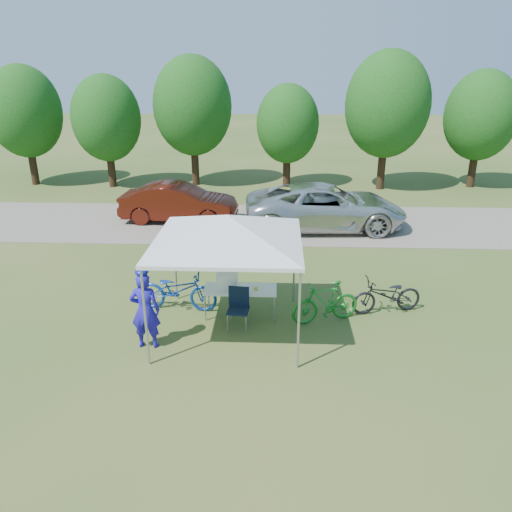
{
  "coord_description": "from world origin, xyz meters",
  "views": [
    {
      "loc": [
        1.03,
        -10.04,
        5.74
      ],
      "look_at": [
        0.52,
        2.0,
        1.02
      ],
      "focal_mm": 35.0,
      "sensor_mm": 36.0,
      "label": 1
    }
  ],
  "objects_px": {
    "folding_table": "(240,290)",
    "cyclist": "(145,311)",
    "folding_chair": "(239,304)",
    "bike_blue": "(177,290)",
    "bike_green": "(325,302)",
    "minivan": "(325,207)",
    "cooler": "(227,281)",
    "bike_dark": "(387,295)",
    "sedan": "(179,203)"
  },
  "relations": [
    {
      "from": "bike_dark",
      "to": "minivan",
      "type": "bearing_deg",
      "value": 174.42
    },
    {
      "from": "bike_dark",
      "to": "minivan",
      "type": "height_order",
      "value": "minivan"
    },
    {
      "from": "bike_green",
      "to": "folding_chair",
      "type": "bearing_deg",
      "value": -101.46
    },
    {
      "from": "bike_green",
      "to": "bike_dark",
      "type": "relative_size",
      "value": 0.95
    },
    {
      "from": "bike_blue",
      "to": "sedan",
      "type": "relative_size",
      "value": 0.45
    },
    {
      "from": "cyclist",
      "to": "bike_dark",
      "type": "bearing_deg",
      "value": -162.7
    },
    {
      "from": "folding_table",
      "to": "cyclist",
      "type": "relative_size",
      "value": 1.0
    },
    {
      "from": "folding_chair",
      "to": "bike_blue",
      "type": "xyz_separation_m",
      "value": [
        -1.56,
        0.75,
        -0.03
      ]
    },
    {
      "from": "cooler",
      "to": "cyclist",
      "type": "xyz_separation_m",
      "value": [
        -1.59,
        -1.49,
        -0.03
      ]
    },
    {
      "from": "folding_table",
      "to": "bike_blue",
      "type": "distance_m",
      "value": 1.6
    },
    {
      "from": "cyclist",
      "to": "bike_blue",
      "type": "xyz_separation_m",
      "value": [
        0.33,
        1.74,
        -0.34
      ]
    },
    {
      "from": "folding_chair",
      "to": "bike_blue",
      "type": "distance_m",
      "value": 1.73
    },
    {
      "from": "folding_table",
      "to": "minivan",
      "type": "height_order",
      "value": "minivan"
    },
    {
      "from": "folding_chair",
      "to": "minivan",
      "type": "height_order",
      "value": "minivan"
    },
    {
      "from": "folding_table",
      "to": "cooler",
      "type": "xyz_separation_m",
      "value": [
        -0.31,
        0.0,
        0.22
      ]
    },
    {
      "from": "cooler",
      "to": "bike_blue",
      "type": "height_order",
      "value": "cooler"
    },
    {
      "from": "bike_green",
      "to": "minivan",
      "type": "height_order",
      "value": "minivan"
    },
    {
      "from": "bike_blue",
      "to": "cyclist",
      "type": "bearing_deg",
      "value": 174.62
    },
    {
      "from": "cyclist",
      "to": "minivan",
      "type": "xyz_separation_m",
      "value": [
        4.5,
        8.36,
        -0.03
      ]
    },
    {
      "from": "bike_dark",
      "to": "minivan",
      "type": "xyz_separation_m",
      "value": [
        -0.93,
        6.59,
        0.36
      ]
    },
    {
      "from": "folding_table",
      "to": "bike_green",
      "type": "xyz_separation_m",
      "value": [
        2.0,
        -0.22,
        -0.16
      ]
    },
    {
      "from": "folding_chair",
      "to": "cooler",
      "type": "height_order",
      "value": "cooler"
    },
    {
      "from": "cyclist",
      "to": "bike_blue",
      "type": "distance_m",
      "value": 1.8
    },
    {
      "from": "bike_dark",
      "to": "sedan",
      "type": "height_order",
      "value": "sedan"
    },
    {
      "from": "cooler",
      "to": "cyclist",
      "type": "height_order",
      "value": "cyclist"
    },
    {
      "from": "folding_chair",
      "to": "cyclist",
      "type": "xyz_separation_m",
      "value": [
        -1.89,
        -0.99,
        0.3
      ]
    },
    {
      "from": "folding_table",
      "to": "cyclist",
      "type": "distance_m",
      "value": 2.42
    },
    {
      "from": "folding_table",
      "to": "bike_dark",
      "type": "xyz_separation_m",
      "value": [
        3.53,
        0.29,
        -0.2
      ]
    },
    {
      "from": "bike_green",
      "to": "folding_table",
      "type": "bearing_deg",
      "value": -115.57
    },
    {
      "from": "cyclist",
      "to": "bike_blue",
      "type": "height_order",
      "value": "cyclist"
    },
    {
      "from": "bike_blue",
      "to": "sedan",
      "type": "xyz_separation_m",
      "value": [
        -1.3,
        7.23,
        0.22
      ]
    },
    {
      "from": "folding_table",
      "to": "bike_dark",
      "type": "relative_size",
      "value": 0.98
    },
    {
      "from": "folding_chair",
      "to": "bike_blue",
      "type": "height_order",
      "value": "bike_blue"
    },
    {
      "from": "folding_table",
      "to": "folding_chair",
      "type": "bearing_deg",
      "value": -90.96
    },
    {
      "from": "folding_table",
      "to": "bike_green",
      "type": "relative_size",
      "value": 1.03
    },
    {
      "from": "folding_chair",
      "to": "cooler",
      "type": "distance_m",
      "value": 0.67
    },
    {
      "from": "folding_chair",
      "to": "bike_blue",
      "type": "relative_size",
      "value": 0.47
    },
    {
      "from": "sedan",
      "to": "folding_table",
      "type": "bearing_deg",
      "value": -156.35
    },
    {
      "from": "bike_blue",
      "to": "cooler",
      "type": "bearing_deg",
      "value": -96.23
    },
    {
      "from": "folding_table",
      "to": "sedan",
      "type": "xyz_separation_m",
      "value": [
        -2.87,
        7.48,
        0.08
      ]
    },
    {
      "from": "cooler",
      "to": "bike_dark",
      "type": "height_order",
      "value": "cooler"
    },
    {
      "from": "cooler",
      "to": "minivan",
      "type": "bearing_deg",
      "value": 67.06
    },
    {
      "from": "folding_chair",
      "to": "minivan",
      "type": "relative_size",
      "value": 0.16
    },
    {
      "from": "folding_chair",
      "to": "bike_dark",
      "type": "xyz_separation_m",
      "value": [
        3.54,
        0.79,
        -0.09
      ]
    },
    {
      "from": "cyclist",
      "to": "minivan",
      "type": "distance_m",
      "value": 9.5
    },
    {
      "from": "folding_table",
      "to": "folding_chair",
      "type": "height_order",
      "value": "folding_chair"
    },
    {
      "from": "folding_table",
      "to": "cooler",
      "type": "bearing_deg",
      "value": 180.0
    },
    {
      "from": "cooler",
      "to": "minivan",
      "type": "distance_m",
      "value": 7.47
    },
    {
      "from": "bike_dark",
      "to": "sedan",
      "type": "bearing_deg",
      "value": -151.98
    },
    {
      "from": "bike_blue",
      "to": "sedan",
      "type": "height_order",
      "value": "sedan"
    }
  ]
}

